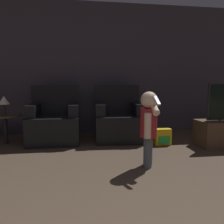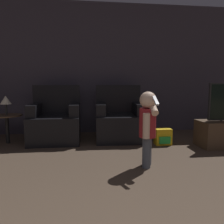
{
  "view_description": "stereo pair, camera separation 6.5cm",
  "coord_description": "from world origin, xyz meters",
  "px_view_note": "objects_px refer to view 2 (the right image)",
  "views": [
    {
      "loc": [
        -0.21,
        -0.0,
        0.97
      ],
      "look_at": [
        0.23,
        3.11,
        0.58
      ],
      "focal_mm": 35.0,
      "sensor_mm": 36.0,
      "label": 1
    },
    {
      "loc": [
        -0.15,
        -0.01,
        0.97
      ],
      "look_at": [
        0.23,
        3.11,
        0.58
      ],
      "focal_mm": 35.0,
      "sensor_mm": 36.0,
      "label": 2
    }
  ],
  "objects_px": {
    "person_toddler": "(148,123)",
    "toy_backpack": "(163,137)",
    "armchair_right": "(119,120)",
    "lamp": "(6,100)",
    "armchair_left": "(56,122)"
  },
  "relations": [
    {
      "from": "toy_backpack",
      "to": "lamp",
      "type": "xyz_separation_m",
      "value": [
        -2.57,
        0.4,
        0.59
      ]
    },
    {
      "from": "person_toddler",
      "to": "toy_backpack",
      "type": "distance_m",
      "value": 1.14
    },
    {
      "from": "armchair_right",
      "to": "toy_backpack",
      "type": "height_order",
      "value": "armchair_right"
    },
    {
      "from": "person_toddler",
      "to": "toy_backpack",
      "type": "height_order",
      "value": "person_toddler"
    },
    {
      "from": "armchair_left",
      "to": "lamp",
      "type": "xyz_separation_m",
      "value": [
        -0.79,
        -0.05,
        0.38
      ]
    },
    {
      "from": "armchair_left",
      "to": "armchair_right",
      "type": "xyz_separation_m",
      "value": [
        1.12,
        -0.0,
        0.0
      ]
    },
    {
      "from": "lamp",
      "to": "armchair_right",
      "type": "bearing_deg",
      "value": 1.6
    },
    {
      "from": "person_toddler",
      "to": "lamp",
      "type": "xyz_separation_m",
      "value": [
        -2.04,
        1.33,
        0.19
      ]
    },
    {
      "from": "armchair_right",
      "to": "person_toddler",
      "type": "xyz_separation_m",
      "value": [
        0.13,
        -1.38,
        0.19
      ]
    },
    {
      "from": "armchair_left",
      "to": "toy_backpack",
      "type": "xyz_separation_m",
      "value": [
        1.78,
        -0.46,
        -0.21
      ]
    },
    {
      "from": "armchair_right",
      "to": "lamp",
      "type": "relative_size",
      "value": 3.04
    },
    {
      "from": "armchair_right",
      "to": "armchair_left",
      "type": "bearing_deg",
      "value": -177.31
    },
    {
      "from": "person_toddler",
      "to": "lamp",
      "type": "height_order",
      "value": "person_toddler"
    },
    {
      "from": "armchair_left",
      "to": "lamp",
      "type": "bearing_deg",
      "value": -175.91
    },
    {
      "from": "toy_backpack",
      "to": "armchair_right",
      "type": "bearing_deg",
      "value": 145.33
    }
  ]
}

